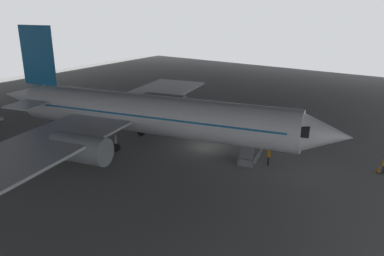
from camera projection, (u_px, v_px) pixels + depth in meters
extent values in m
plane|color=slate|center=(204.00, 148.00, 40.58)|extent=(110.00, 110.00, 0.00)
cylinder|color=white|center=(152.00, 114.00, 39.75)|extent=(10.52, 30.62, 4.09)
cone|color=white|center=(324.00, 135.00, 33.67)|extent=(4.96, 5.65, 4.00)
cube|color=black|center=(295.00, 126.00, 34.43)|extent=(4.00, 3.54, 0.90)
cone|color=white|center=(26.00, 96.00, 45.70)|extent=(4.79, 7.13, 3.47)
cube|color=#1972B2|center=(38.00, 55.00, 43.22)|extent=(1.19, 4.40, 6.68)
cube|color=white|center=(67.00, 92.00, 46.84)|extent=(5.79, 4.38, 0.16)
cube|color=white|center=(32.00, 103.00, 41.80)|extent=(5.79, 4.38, 0.16)
cube|color=white|center=(157.00, 93.00, 50.95)|extent=(18.28, 10.92, 0.24)
cylinder|color=#9EA3A8|center=(165.00, 103.00, 48.58)|extent=(3.61, 5.73, 2.53)
cube|color=white|center=(43.00, 145.00, 32.32)|extent=(18.28, 10.92, 0.24)
cylinder|color=#9EA3A8|center=(80.00, 148.00, 33.56)|extent=(3.61, 5.73, 2.53)
cube|color=#1972B2|center=(152.00, 112.00, 39.65)|extent=(10.12, 28.46, 0.16)
cylinder|color=#9EA3A8|center=(247.00, 149.00, 36.86)|extent=(0.20, 0.20, 1.15)
cylinder|color=black|center=(247.00, 157.00, 37.12)|extent=(0.49, 0.94, 0.90)
cylinder|color=#9EA3A8|center=(141.00, 126.00, 43.89)|extent=(0.20, 0.20, 1.15)
cylinder|color=black|center=(141.00, 132.00, 44.14)|extent=(0.49, 0.94, 0.90)
cylinder|color=#9EA3A8|center=(116.00, 140.00, 39.23)|extent=(0.20, 0.20, 1.15)
cylinder|color=black|center=(116.00, 147.00, 39.49)|extent=(0.49, 0.94, 0.90)
cube|color=slate|center=(250.00, 156.00, 37.62)|extent=(4.25, 2.33, 0.70)
cube|color=slate|center=(251.00, 137.00, 37.02)|extent=(3.92, 2.07, 3.24)
cube|color=slate|center=(256.00, 117.00, 38.13)|extent=(1.35, 1.51, 0.12)
cylinder|color=black|center=(250.00, 112.00, 38.19)|extent=(0.06, 0.06, 1.00)
cylinder|color=black|center=(262.00, 113.00, 37.76)|extent=(0.06, 0.06, 1.00)
cylinder|color=black|center=(247.00, 151.00, 39.38)|extent=(0.32, 0.18, 0.30)
cylinder|color=black|center=(261.00, 153.00, 38.88)|extent=(0.32, 0.18, 0.30)
cylinder|color=black|center=(239.00, 163.00, 36.49)|extent=(0.32, 0.18, 0.30)
cylinder|color=black|center=(253.00, 165.00, 35.99)|extent=(0.32, 0.18, 0.30)
cylinder|color=#232838|center=(384.00, 169.00, 34.45)|extent=(0.14, 0.14, 0.79)
cylinder|color=#232838|center=(383.00, 170.00, 34.38)|extent=(0.14, 0.14, 0.79)
cylinder|color=orange|center=(383.00, 163.00, 34.10)|extent=(0.09, 0.09, 0.53)
cylinder|color=#232838|center=(268.00, 161.00, 36.09)|extent=(0.14, 0.14, 0.87)
cylinder|color=#232838|center=(268.00, 161.00, 36.26)|extent=(0.14, 0.14, 0.87)
cube|color=orange|center=(269.00, 154.00, 35.94)|extent=(0.42, 0.39, 0.62)
cylinder|color=orange|center=(269.00, 154.00, 35.71)|extent=(0.09, 0.09, 0.59)
cylinder|color=orange|center=(268.00, 152.00, 36.15)|extent=(0.09, 0.09, 0.59)
sphere|color=beige|center=(269.00, 149.00, 35.80)|extent=(0.24, 0.24, 0.24)
cube|color=black|center=(378.00, 172.00, 34.72)|extent=(0.36, 0.36, 0.04)
cone|color=orange|center=(379.00, 169.00, 34.63)|extent=(0.30, 0.30, 0.56)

